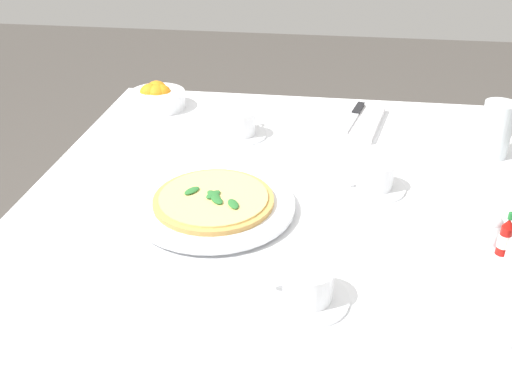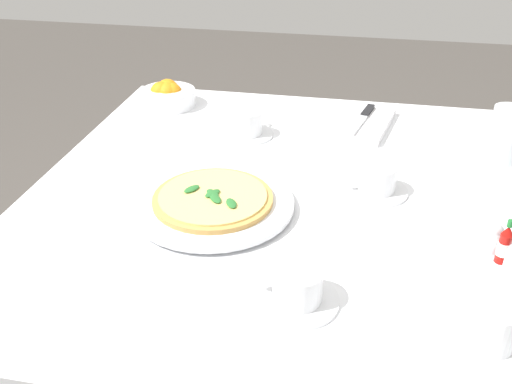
# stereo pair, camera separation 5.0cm
# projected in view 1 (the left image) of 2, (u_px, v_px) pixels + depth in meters

# --- Properties ---
(dining_table) EXTENTS (1.09, 1.09, 0.72)m
(dining_table) POSITION_uv_depth(u_px,v_px,m) (293.00, 244.00, 1.20)
(dining_table) COLOR white
(dining_table) RESTS_ON ground_plane
(pizza_plate) EXTENTS (0.31, 0.31, 0.02)m
(pizza_plate) POSITION_uv_depth(u_px,v_px,m) (214.00, 205.00, 1.07)
(pizza_plate) COLOR white
(pizza_plate) RESTS_ON dining_table
(pizza) EXTENTS (0.23, 0.23, 0.02)m
(pizza) POSITION_uv_depth(u_px,v_px,m) (214.00, 199.00, 1.06)
(pizza) COLOR tan
(pizza) RESTS_ON pizza_plate
(coffee_cup_near_right) EXTENTS (0.13, 0.13, 0.06)m
(coffee_cup_near_right) POSITION_uv_depth(u_px,v_px,m) (240.00, 125.00, 1.36)
(coffee_cup_near_right) COLOR white
(coffee_cup_near_right) RESTS_ON dining_table
(coffee_cup_far_right) EXTENTS (0.13, 0.13, 0.06)m
(coffee_cup_far_right) POSITION_uv_depth(u_px,v_px,m) (374.00, 177.00, 1.13)
(coffee_cup_far_right) COLOR white
(coffee_cup_far_right) RESTS_ON dining_table
(coffee_cup_center_back) EXTENTS (0.13, 0.13, 0.06)m
(coffee_cup_center_back) POSITION_uv_depth(u_px,v_px,m) (307.00, 286.00, 0.84)
(coffee_cup_center_back) COLOR white
(coffee_cup_center_back) RESTS_ON dining_table
(coffee_cup_right_edge) EXTENTS (0.13, 0.13, 0.07)m
(coffee_cup_right_edge) POSITION_uv_depth(u_px,v_px,m) (499.00, 317.00, 0.77)
(coffee_cup_right_edge) COLOR white
(coffee_cup_right_edge) RESTS_ON dining_table
(water_glass_left_edge) EXTENTS (0.07, 0.07, 0.13)m
(water_glass_left_edge) POSITION_uv_depth(u_px,v_px,m) (495.00, 133.00, 1.25)
(water_glass_left_edge) COLOR white
(water_glass_left_edge) RESTS_ON dining_table
(napkin_folded) EXTENTS (0.24, 0.17, 0.02)m
(napkin_folded) POSITION_uv_depth(u_px,v_px,m) (354.00, 120.00, 1.42)
(napkin_folded) COLOR white
(napkin_folded) RESTS_ON dining_table
(dinner_knife) EXTENTS (0.19, 0.07, 0.01)m
(dinner_knife) POSITION_uv_depth(u_px,v_px,m) (354.00, 116.00, 1.42)
(dinner_knife) COLOR silver
(dinner_knife) RESTS_ON napkin_folded
(citrus_bowl) EXTENTS (0.15, 0.15, 0.07)m
(citrus_bowl) POSITION_uv_depth(u_px,v_px,m) (157.00, 97.00, 1.52)
(citrus_bowl) COLOR white
(citrus_bowl) RESTS_ON dining_table
(hot_sauce_bottle) EXTENTS (0.02, 0.02, 0.08)m
(hot_sauce_bottle) POSITION_uv_depth(u_px,v_px,m) (505.00, 237.00, 0.94)
(hot_sauce_bottle) COLOR #B7140F
(hot_sauce_bottle) RESTS_ON dining_table
(pepper_shaker) EXTENTS (0.03, 0.03, 0.06)m
(pepper_shaker) POSITION_uv_depth(u_px,v_px,m) (494.00, 232.00, 0.96)
(pepper_shaker) COLOR white
(pepper_shaker) RESTS_ON dining_table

